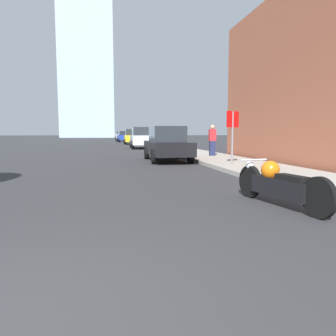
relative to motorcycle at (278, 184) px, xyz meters
name	(u,v)px	position (x,y,z in m)	size (l,w,h in m)	color
sidewalk	(149,143)	(2.23, 36.62, -0.34)	(2.77, 240.00, 0.15)	#9E998E
distant_tower	(86,41)	(-8.57, 100.36, 28.74)	(15.66, 15.66, 58.31)	#9EB7CC
motorcycle	(278,184)	(0.00, 0.00, 0.00)	(0.72, 2.48, 0.82)	black
parked_car_black	(167,144)	(-0.25, 9.94, 0.41)	(1.87, 4.54, 1.66)	black
parked_car_silver	(141,138)	(-0.13, 23.13, 0.51)	(1.87, 4.41, 1.85)	#BCBCC1
parked_car_yellow	(132,137)	(-0.11, 34.34, 0.48)	(1.82, 4.22, 1.81)	gold
parked_car_blue	(124,136)	(-0.52, 44.57, 0.42)	(2.12, 4.15, 1.65)	#1E3899
parked_car_white	(121,136)	(-0.50, 55.77, 0.44)	(1.97, 3.85, 1.67)	silver
stop_sign	(233,128)	(1.57, 6.21, 1.11)	(0.57, 0.26, 2.00)	slate
pedestrian	(212,140)	(2.40, 11.10, 0.56)	(0.36, 0.23, 1.62)	#1E2347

